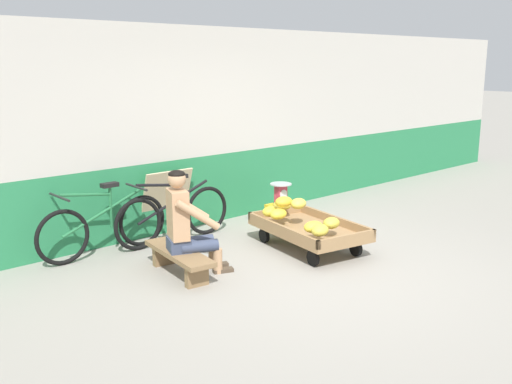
# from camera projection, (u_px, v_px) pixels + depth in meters

# --- Properties ---
(ground_plane) EXTENTS (80.00, 80.00, 0.00)m
(ground_plane) POSITION_uv_depth(u_px,v_px,m) (334.00, 275.00, 6.18)
(ground_plane) COLOR gray
(back_wall) EXTENTS (16.00, 0.30, 2.69)m
(back_wall) POSITION_uv_depth(u_px,v_px,m) (185.00, 129.00, 7.82)
(back_wall) COLOR #287F4C
(back_wall) RESTS_ON ground
(banana_cart) EXTENTS (1.08, 1.57, 0.36)m
(banana_cart) POSITION_uv_depth(u_px,v_px,m) (309.00, 230.00, 7.00)
(banana_cart) COLOR #99754C
(banana_cart) RESTS_ON ground
(banana_pile) EXTENTS (0.78, 1.36, 0.27)m
(banana_pile) POSITION_uv_depth(u_px,v_px,m) (296.00, 214.00, 6.89)
(banana_pile) COLOR gold
(banana_pile) RESTS_ON banana_cart
(low_bench) EXTENTS (0.45, 1.13, 0.27)m
(low_bench) POSITION_uv_depth(u_px,v_px,m) (179.00, 257.00, 6.15)
(low_bench) COLOR olive
(low_bench) RESTS_ON ground
(vendor_seated) EXTENTS (0.74, 0.61, 1.14)m
(vendor_seated) POSITION_uv_depth(u_px,v_px,m) (186.00, 223.00, 6.10)
(vendor_seated) COLOR tan
(vendor_seated) RESTS_ON ground
(plastic_crate) EXTENTS (0.36, 0.28, 0.30)m
(plastic_crate) POSITION_uv_depth(u_px,v_px,m) (281.00, 215.00, 8.05)
(plastic_crate) COLOR gold
(plastic_crate) RESTS_ON ground
(weighing_scale) EXTENTS (0.30, 0.30, 0.29)m
(weighing_scale) POSITION_uv_depth(u_px,v_px,m) (281.00, 193.00, 7.99)
(weighing_scale) COLOR #28282D
(weighing_scale) RESTS_ON plastic_crate
(bicycle_near_left) EXTENTS (1.66, 0.48, 0.86)m
(bicycle_near_left) POSITION_uv_depth(u_px,v_px,m) (104.00, 226.00, 6.76)
(bicycle_near_left) COLOR black
(bicycle_near_left) RESTS_ON ground
(bicycle_far_left) EXTENTS (1.66, 0.48, 0.86)m
(bicycle_far_left) POSITION_uv_depth(u_px,v_px,m) (174.00, 215.00, 7.26)
(bicycle_far_left) COLOR black
(bicycle_far_left) RESTS_ON ground
(sign_board) EXTENTS (0.70, 0.29, 0.87)m
(sign_board) POSITION_uv_depth(u_px,v_px,m) (165.00, 202.00, 7.60)
(sign_board) COLOR #C6B289
(sign_board) RESTS_ON ground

